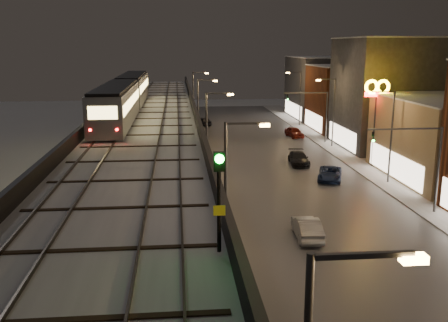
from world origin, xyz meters
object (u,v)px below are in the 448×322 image
car_far_white (204,122)px  car_onc_white (299,159)px  car_onc_dark (330,174)px  subway_train (126,95)px  rail_signal (219,182)px  car_near_white (307,228)px  car_onc_red (294,132)px

car_far_white → car_onc_white: (9.06, -29.33, 0.02)m
car_onc_dark → car_onc_white: bearing=121.7°
subway_train → car_onc_white: subway_train is taller
rail_signal → car_onc_white: rail_signal is taller
car_near_white → car_onc_dark: car_near_white is taller
car_far_white → car_onc_white: car_onc_white is taller
subway_train → car_far_white: subway_train is taller
subway_train → car_onc_white: size_ratio=6.77×
subway_train → car_onc_dark: bearing=-13.2°
car_near_white → subway_train: bearing=-51.0°
car_onc_dark → subway_train: bearing=-173.8°
car_near_white → car_far_white: size_ratio=1.11×
car_far_white → car_onc_dark: 37.67m
car_onc_dark → rail_signal: bearing=-93.9°
rail_signal → car_onc_dark: bearing=66.7°
rail_signal → subway_train: bearing=99.9°
rail_signal → car_far_white: (3.17, 67.95, -8.29)m
car_near_white → car_far_white: (-4.36, 50.92, -0.05)m
car_far_white → car_onc_red: bearing=120.1°
car_onc_dark → car_onc_white: (-1.49, 6.83, 0.05)m
car_near_white → car_onc_dark: size_ratio=0.94×
rail_signal → car_onc_red: bearing=74.2°
subway_train → car_onc_red: size_ratio=7.63×
rail_signal → car_onc_dark: (13.71, 31.79, -8.32)m
rail_signal → car_onc_white: (12.23, 38.62, -8.27)m
rail_signal → car_onc_white: bearing=72.4°
subway_train → car_onc_dark: subway_train is taller
car_onc_dark → car_onc_white: size_ratio=0.98×
subway_train → car_onc_white: bearing=6.4°
rail_signal → car_onc_dark: size_ratio=0.69×
car_far_white → car_near_white: bearing=79.5°
subway_train → car_near_white: 25.10m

